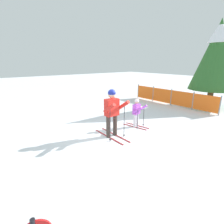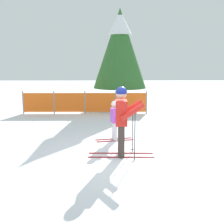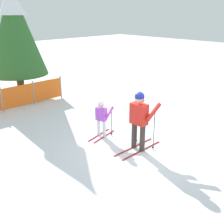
{
  "view_description": "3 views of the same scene",
  "coord_description": "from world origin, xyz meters",
  "px_view_note": "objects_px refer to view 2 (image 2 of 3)",
  "views": [
    {
      "loc": [
        4.86,
        -3.67,
        2.75
      ],
      "look_at": [
        -0.46,
        0.48,
        0.78
      ],
      "focal_mm": 28.0,
      "sensor_mm": 36.0,
      "label": 1
    },
    {
      "loc": [
        -0.22,
        -6.89,
        2.4
      ],
      "look_at": [
        -0.18,
        0.72,
        1.04
      ],
      "focal_mm": 45.0,
      "sensor_mm": 36.0,
      "label": 2
    },
    {
      "loc": [
        -5.85,
        -4.81,
        3.98
      ],
      "look_at": [
        -0.26,
        0.94,
        1.05
      ],
      "focal_mm": 45.0,
      "sensor_mm": 36.0,
      "label": 3
    }
  ],
  "objects_px": {
    "conifer_far": "(118,47)",
    "skier_adult": "(121,115)",
    "skier_child": "(114,117)",
    "safety_fence": "(84,102)"
  },
  "relations": [
    {
      "from": "skier_child",
      "to": "safety_fence",
      "type": "xyz_separation_m",
      "value": [
        -1.37,
        4.55,
        -0.2
      ]
    },
    {
      "from": "safety_fence",
      "to": "conifer_far",
      "type": "bearing_deg",
      "value": 44.26
    },
    {
      "from": "skier_adult",
      "to": "skier_child",
      "type": "bearing_deg",
      "value": 96.29
    },
    {
      "from": "skier_adult",
      "to": "conifer_far",
      "type": "height_order",
      "value": "conifer_far"
    },
    {
      "from": "skier_adult",
      "to": "skier_child",
      "type": "height_order",
      "value": "skier_adult"
    },
    {
      "from": "conifer_far",
      "to": "skier_adult",
      "type": "bearing_deg",
      "value": -91.03
    },
    {
      "from": "skier_adult",
      "to": "safety_fence",
      "type": "height_order",
      "value": "skier_adult"
    },
    {
      "from": "skier_adult",
      "to": "conifer_far",
      "type": "xyz_separation_m",
      "value": [
        0.14,
        7.65,
        2.06
      ]
    },
    {
      "from": "safety_fence",
      "to": "skier_adult",
      "type": "bearing_deg",
      "value": -75.67
    },
    {
      "from": "skier_child",
      "to": "safety_fence",
      "type": "bearing_deg",
      "value": 93.88
    }
  ]
}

